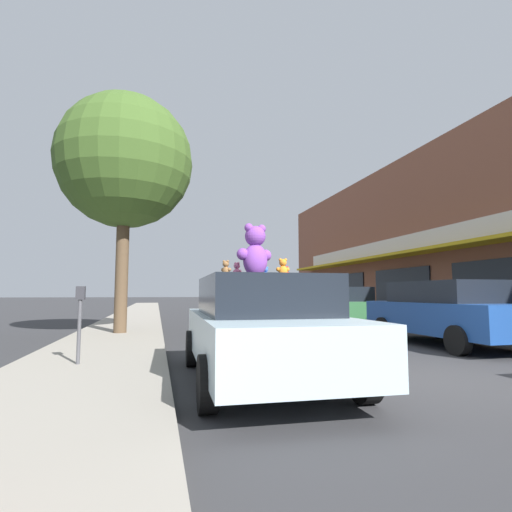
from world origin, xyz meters
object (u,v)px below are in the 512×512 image
object	(u,v)px
street_tree	(125,162)
teddy_bear_pink	(237,270)
teddy_bear_red	(286,273)
teddy_bear_brown	(226,269)
teddy_bear_giant	(255,251)
parking_meter	(80,314)
teddy_bear_orange	(283,268)
teddy_bear_blue	(266,273)
parked_car_far_center	(446,311)
plush_art_car	(261,326)
teddy_bear_white	(254,271)
parked_car_far_right	(335,305)

from	to	relation	value
street_tree	teddy_bear_pink	bearing A→B (deg)	-68.95
teddy_bear_red	teddy_bear_brown	distance (m)	1.30
teddy_bear_giant	parking_meter	size ratio (longest dim) A/B	0.64
street_tree	teddy_bear_orange	bearing A→B (deg)	-66.02
teddy_bear_blue	parked_car_far_center	distance (m)	5.41
plush_art_car	teddy_bear_orange	distance (m)	0.97
teddy_bear_white	parked_car_far_right	distance (m)	9.62
parked_car_far_center	parking_meter	bearing A→B (deg)	-170.66
teddy_bear_blue	teddy_bear_pink	bearing A→B (deg)	37.37
plush_art_car	teddy_bear_white	distance (m)	1.44
teddy_bear_red	parking_meter	bearing A→B (deg)	-26.76
parked_car_far_right	plush_art_car	bearing A→B (deg)	-120.90
teddy_bear_giant	teddy_bear_red	size ratio (longest dim) A/B	3.72
parking_meter	plush_art_car	bearing A→B (deg)	-26.60
teddy_bear_giant	teddy_bear_brown	size ratio (longest dim) A/B	3.31
teddy_bear_pink	parked_car_far_center	world-z (taller)	teddy_bear_pink
parked_car_far_center	teddy_bear_giant	bearing A→B (deg)	-154.44
teddy_bear_pink	parking_meter	size ratio (longest dim) A/B	0.21
teddy_bear_giant	teddy_bear_brown	world-z (taller)	teddy_bear_giant
teddy_bear_orange	parking_meter	size ratio (longest dim) A/B	0.23
teddy_bear_blue	teddy_bear_brown	world-z (taller)	teddy_bear_brown
plush_art_car	teddy_bear_giant	world-z (taller)	teddy_bear_giant
teddy_bear_brown	street_tree	bearing A→B (deg)	-26.04
parked_car_far_right	street_tree	bearing A→B (deg)	-163.31
teddy_bear_white	parking_meter	distance (m)	3.00
teddy_bear_brown	teddy_bear_pink	bearing A→B (deg)	-67.51
teddy_bear_white	street_tree	distance (m)	7.17
parking_meter	teddy_bear_brown	bearing A→B (deg)	-30.53
teddy_bear_white	teddy_bear_blue	size ratio (longest dim) A/B	1.44
teddy_bear_white	teddy_bear_blue	xyz separation A→B (m)	(0.20, -0.06, -0.05)
street_tree	plush_art_car	bearing A→B (deg)	-69.33
teddy_bear_orange	street_tree	size ratio (longest dim) A/B	0.04
teddy_bear_red	teddy_bear_pink	world-z (taller)	teddy_bear_pink
teddy_bear_blue	teddy_bear_pink	distance (m)	0.68
plush_art_car	teddy_bear_orange	size ratio (longest dim) A/B	15.56
teddy_bear_giant	plush_art_car	bearing A→B (deg)	115.34
teddy_bear_pink	parking_meter	distance (m)	2.69
teddy_bear_giant	parked_car_far_right	size ratio (longest dim) A/B	0.17
teddy_bear_giant	teddy_bear_orange	distance (m)	0.53
teddy_bear_red	teddy_bear_brown	xyz separation A→B (m)	(-1.14, -0.62, 0.01)
plush_art_car	parked_car_far_right	distance (m)	10.61
parked_car_far_right	parked_car_far_center	bearing A→B (deg)	-90.00
parked_car_far_right	teddy_bear_white	bearing A→B (deg)	-123.51
teddy_bear_orange	parking_meter	world-z (taller)	teddy_bear_orange
parked_car_far_center	teddy_bear_pink	bearing A→B (deg)	-160.52
teddy_bear_orange	parking_meter	bearing A→B (deg)	-15.44
teddy_bear_white	parked_car_far_right	xyz separation A→B (m)	(5.29, 7.99, -0.86)
teddy_bear_red	parked_car_far_center	xyz separation A→B (m)	(4.83, 2.03, -0.80)
teddy_bear_brown	parking_meter	world-z (taller)	teddy_bear_brown
teddy_bear_red	teddy_bear_white	xyz separation A→B (m)	(-0.46, 0.44, 0.05)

